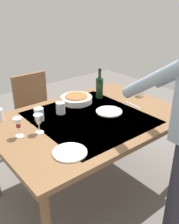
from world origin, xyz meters
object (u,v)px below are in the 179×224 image
(wine_bottle, at_px, (99,87))
(wine_glass_left, at_px, (38,120))
(water_cup_far_left, at_px, (141,92))
(wine_glass_right, at_px, (18,124))
(chair_near, at_px, (36,109))
(dinner_plate_near, at_px, (70,152))
(water_cup_near_left, at_px, (61,108))
(water_cup_near_right, at_px, (39,114))
(dinner_plate_far, at_px, (109,111))
(dining_table, at_px, (89,125))
(serving_bowl_pasta, at_px, (76,99))

(wine_bottle, xyz_separation_m, wine_glass_left, (0.82, 0.25, -0.01))
(wine_bottle, xyz_separation_m, water_cup_far_left, (-0.36, 0.23, -0.06))
(wine_glass_right, bearing_deg, chair_near, -123.47)
(dinner_plate_near, bearing_deg, chair_near, -107.70)
(water_cup_near_left, bearing_deg, water_cup_near_right, 0.34)
(wine_bottle, xyz_separation_m, dinner_plate_far, (0.16, 0.31, -0.10))
(water_cup_near_left, relative_size, water_cup_near_right, 0.96)
(dining_table, xyz_separation_m, dinner_plate_near, (0.43, 0.33, 0.07))
(water_cup_near_right, bearing_deg, serving_bowl_pasta, -165.60)
(water_cup_near_left, xyz_separation_m, dinner_plate_near, (0.29, 0.55, -0.05))
(chair_near, distance_m, wine_glass_left, 1.05)
(serving_bowl_pasta, bearing_deg, dining_table, 71.57)
(dining_table, bearing_deg, wine_bottle, -141.42)
(water_cup_far_left, height_order, dinner_plate_far, water_cup_far_left)
(wine_glass_left, bearing_deg, water_cup_near_right, -118.83)
(serving_bowl_pasta, bearing_deg, wine_bottle, 168.32)
(water_cup_far_left, xyz_separation_m, dinner_plate_far, (0.52, 0.08, -0.04))
(chair_near, relative_size, wine_bottle, 3.07)
(dining_table, relative_size, water_cup_far_left, 17.16)
(wine_glass_right, bearing_deg, water_cup_near_left, -162.49)
(dining_table, height_order, dinner_plate_near, dinner_plate_near)
(chair_near, bearing_deg, serving_bowl_pasta, 103.77)
(wine_glass_right, xyz_separation_m, dinner_plate_near, (-0.16, 0.41, -0.10))
(chair_near, height_order, water_cup_near_right, chair_near)
(water_cup_far_left, bearing_deg, wine_glass_left, 0.93)
(dining_table, height_order, wine_glass_left, wine_glass_left)
(serving_bowl_pasta, bearing_deg, dinner_plate_far, 103.47)
(dining_table, xyz_separation_m, wine_glass_right, (0.60, -0.08, 0.17))
(water_cup_near_right, relative_size, serving_bowl_pasta, 0.36)
(dining_table, relative_size, water_cup_near_right, 14.74)
(dining_table, relative_size, dinner_plate_near, 6.88)
(dining_table, height_order, water_cup_near_right, water_cup_near_right)
(chair_near, distance_m, dinner_plate_far, 1.01)
(wine_glass_right, xyz_separation_m, water_cup_far_left, (-1.31, 0.02, -0.06))
(water_cup_near_right, bearing_deg, dinner_plate_near, 81.73)
(dinner_plate_near, bearing_deg, serving_bowl_pasta, -129.30)
(serving_bowl_pasta, bearing_deg, water_cup_near_left, 24.72)
(chair_near, height_order, wine_bottle, wine_bottle)
(wine_bottle, height_order, serving_bowl_pasta, wine_bottle)
(water_cup_far_left, xyz_separation_m, serving_bowl_pasta, (0.60, -0.28, -0.01))
(wine_bottle, distance_m, wine_glass_right, 0.98)
(wine_glass_left, distance_m, water_cup_far_left, 1.17)
(water_cup_near_left, height_order, serving_bowl_pasta, water_cup_near_left)
(water_cup_near_left, bearing_deg, dinner_plate_far, 144.50)
(wine_glass_left, distance_m, dinner_plate_near, 0.38)
(water_cup_far_left, bearing_deg, water_cup_near_right, -8.76)
(wine_glass_right, relative_size, water_cup_near_right, 1.41)
(wine_bottle, xyz_separation_m, serving_bowl_pasta, (0.25, -0.05, -0.08))
(dining_table, relative_size, serving_bowl_pasta, 5.28)
(chair_near, bearing_deg, dinner_plate_near, 72.30)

